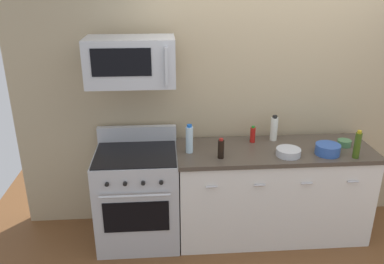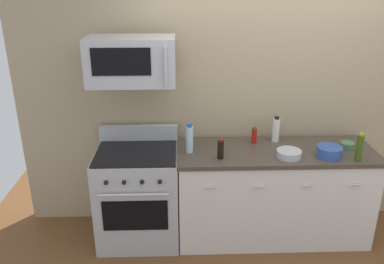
% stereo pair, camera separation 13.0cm
% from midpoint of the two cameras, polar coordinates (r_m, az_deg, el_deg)
% --- Properties ---
extents(ground_plane, '(5.91, 5.91, 0.00)m').
position_cam_midpoint_polar(ground_plane, '(4.19, 10.08, -13.97)').
color(ground_plane, brown).
extents(back_wall, '(4.93, 0.10, 2.70)m').
position_cam_midpoint_polar(back_wall, '(3.97, 9.95, 5.69)').
color(back_wall, tan).
rests_on(back_wall, ground_plane).
extents(counter_unit, '(1.84, 0.66, 0.92)m').
position_cam_midpoint_polar(counter_unit, '(3.94, 10.52, -8.53)').
color(counter_unit, silver).
rests_on(counter_unit, ground_plane).
extents(range_oven, '(0.76, 0.69, 1.07)m').
position_cam_midpoint_polar(range_oven, '(3.84, -8.78, -9.14)').
color(range_oven, '#B7BABF').
rests_on(range_oven, ground_plane).
extents(microwave, '(0.74, 0.44, 0.40)m').
position_cam_midpoint_polar(microwave, '(3.42, -9.95, 10.06)').
color(microwave, '#B7BABF').
extents(bottle_vinegar_white, '(0.07, 0.07, 0.25)m').
position_cam_midpoint_polar(bottle_vinegar_white, '(3.89, 10.86, 0.50)').
color(bottle_vinegar_white, silver).
rests_on(bottle_vinegar_white, countertop_slab).
extents(bottle_water_clear, '(0.07, 0.07, 0.27)m').
position_cam_midpoint_polar(bottle_water_clear, '(3.55, -1.42, -1.06)').
color(bottle_water_clear, silver).
rests_on(bottle_water_clear, countertop_slab).
extents(bottle_olive_oil, '(0.06, 0.06, 0.26)m').
position_cam_midpoint_polar(bottle_olive_oil, '(3.71, 21.92, -1.76)').
color(bottle_olive_oil, '#385114').
rests_on(bottle_olive_oil, countertop_slab).
extents(bottle_hot_sauce_red, '(0.05, 0.05, 0.16)m').
position_cam_midpoint_polar(bottle_hot_sauce_red, '(3.82, 7.83, -0.38)').
color(bottle_hot_sauce_red, '#B21914').
rests_on(bottle_hot_sauce_red, countertop_slab).
extents(bottle_soy_sauce_dark, '(0.06, 0.06, 0.19)m').
position_cam_midpoint_polar(bottle_soy_sauce_dark, '(3.46, 3.15, -2.45)').
color(bottle_soy_sauce_dark, black).
rests_on(bottle_soy_sauce_dark, countertop_slab).
extents(bowl_steel_prep, '(0.22, 0.22, 0.07)m').
position_cam_midpoint_polar(bowl_steel_prep, '(3.61, 12.79, -2.84)').
color(bowl_steel_prep, '#B2B5BA').
rests_on(bowl_steel_prep, countertop_slab).
extents(bowl_green_glaze, '(0.13, 0.13, 0.06)m').
position_cam_midpoint_polar(bowl_green_glaze, '(3.97, 20.32, -1.49)').
color(bowl_green_glaze, '#477A4C').
rests_on(bowl_green_glaze, countertop_slab).
extents(bowl_blue_mixing, '(0.22, 0.22, 0.09)m').
position_cam_midpoint_polar(bowl_blue_mixing, '(3.73, 18.12, -2.37)').
color(bowl_blue_mixing, '#2D519E').
rests_on(bowl_blue_mixing, countertop_slab).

